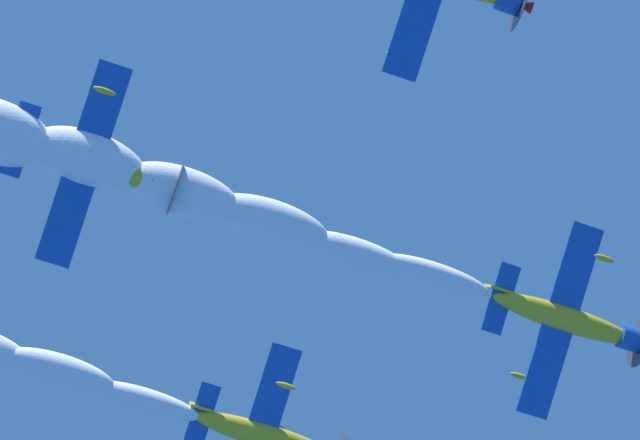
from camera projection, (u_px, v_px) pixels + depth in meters
The scene contains 4 objects.
airplane_lead at pixel (569, 320), 62.02m from camera, with size 8.03×8.18×3.85m.
airplane_left_wingman at pixel (269, 437), 64.79m from camera, with size 8.02×8.11×4.01m.
airplane_slot_tail at pixel (96, 164), 58.65m from camera, with size 8.03×8.11×4.02m.
smoke_trail_lead at pixel (7, 139), 58.57m from camera, with size 31.77×16.75×3.55m.
Camera 1 is at (5.38, 32.36, 1.58)m, focal length 76.78 mm.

